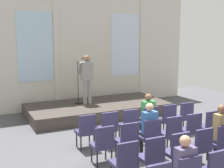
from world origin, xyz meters
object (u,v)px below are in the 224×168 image
chair_r2_c2 (177,150)px  chair_r2_c3 (200,145)px  chair_r1_c1 (127,139)px  chair_r1_c4 (191,128)px  audience_r1_c2 (148,126)px  chair_r2_c4 (222,141)px  speaker (87,76)px  chair_r1_c0 (103,143)px  audience_r3_c1 (183,165)px  chair_r2_c1 (152,155)px  chair_r0_c4 (167,118)px  chair_r0_c0 (86,129)px  chair_r1_c2 (150,135)px  chair_r2_c0 (125,160)px  mic_stand (78,94)px  chair_r1_c3 (171,131)px  chair_r0_c5 (184,115)px  chair_r0_c2 (129,123)px  audience_r2_c4 (220,130)px  chair_r1_c5 (210,125)px  audience_r0_c3 (147,113)px  chair_r0_c1 (108,126)px  chair_r0_c3 (149,120)px

chair_r2_c2 → chair_r2_c3: 0.63m
chair_r1_c1 → chair_r1_c4: bearing=0.0°
audience_r1_c2 → chair_r2_c2: size_ratio=1.40×
chair_r2_c4 → chair_r1_c1: bearing=150.6°
speaker → chair_r2_c3: (0.67, -5.29, -0.91)m
chair_r1_c0 → audience_r3_c1: audience_r3_c1 is taller
chair_r2_c1 → chair_r2_c2: bearing=0.0°
chair_r0_c4 → chair_r0_c0: bearing=180.0°
chair_r1_c4 → chair_r2_c2: same height
chair_r2_c1 → chair_r1_c2: bearing=59.4°
chair_r1_c0 → chair_r2_c2: size_ratio=1.00×
chair_r0_c4 → chair_r2_c0: (-2.53, -2.14, 0.00)m
mic_stand → chair_r1_c3: size_ratio=1.65×
chair_r0_c5 → chair_r1_c2: bearing=-150.6°
chair_r0_c2 → chair_r2_c2: same height
chair_r1_c4 → audience_r3_c1: audience_r3_c1 is taller
chair_r0_c2 → chair_r1_c0: (-1.27, -1.07, 0.00)m
chair_r1_c4 → chair_r2_c2: (-1.27, -1.07, 0.00)m
chair_r1_c1 → audience_r2_c4: bearing=-27.6°
chair_r0_c5 → speaker: bearing=121.5°
chair_r1_c0 → chair_r1_c5: same height
chair_r0_c0 → chair_r0_c2: bearing=0.0°
chair_r0_c5 → chair_r1_c3: size_ratio=1.00×
chair_r2_c0 → chair_r1_c0: bearing=90.0°
mic_stand → chair_r0_c5: (2.21, -3.34, -0.21)m
mic_stand → chair_r1_c4: size_ratio=1.65×
chair_r2_c3 → chair_r2_c4: size_ratio=1.00×
chair_r0_c4 → speaker: bearing=112.4°
chair_r1_c1 → audience_r1_c2: bearing=7.3°
chair_r1_c3 → audience_r3_c1: audience_r3_c1 is taller
chair_r2_c0 → speaker: bearing=76.9°
chair_r2_c1 → chair_r2_c4: 1.90m
chair_r0_c0 → chair_r2_c1: (0.63, -2.14, 0.00)m
chair_r1_c0 → chair_r2_c4: same height
chair_r2_c3 → audience_r2_c4: size_ratio=0.68×
audience_r1_c2 → chair_r2_c0: (-1.27, -1.15, -0.20)m
audience_r0_c3 → chair_r1_c1: audience_r0_c3 is taller
audience_r2_c4 → chair_r0_c5: bearing=73.0°
chair_r1_c5 → chair_r1_c4: bearing=180.0°
audience_r0_c3 → chair_r2_c2: 2.32m
chair_r0_c4 → chair_r2_c4: (0.00, -2.14, 0.00)m
chair_r2_c2 → chair_r0_c1: bearing=106.5°
speaker → chair_r2_c1: size_ratio=1.89×
chair_r0_c2 → chair_r0_c3: (0.63, 0.00, 0.00)m
chair_r0_c1 → audience_r2_c4: 2.81m
chair_r0_c5 → chair_r1_c2: size_ratio=1.00×
audience_r3_c1 → chair_r0_c3: bearing=68.0°
chair_r0_c3 → chair_r1_c5: bearing=-40.2°
mic_stand → chair_r2_c0: bearing=-99.9°
chair_r0_c1 → chair_r1_c4: 2.18m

